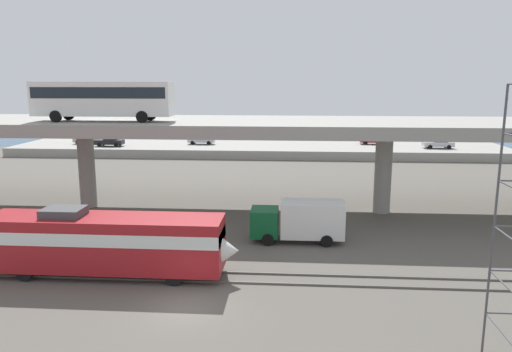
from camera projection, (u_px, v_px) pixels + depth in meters
ground_plane at (186, 307)px, 25.72m from camera, size 260.00×260.00×0.00m
rail_strip_near at (198, 281)px, 28.90m from camera, size 110.00×0.12×0.12m
rail_strip_far at (202, 272)px, 30.34m from camera, size 110.00×0.12×0.12m
train_locomotive at (116, 241)px, 29.57m from camera, size 15.35×3.04×4.18m
highway_overpass at (231, 128)px, 43.85m from camera, size 96.00×12.01×8.23m
transit_bus_on_overpass at (103, 97)px, 41.89m from camera, size 12.00×2.68×3.40m
service_truck_west at (300, 220)px, 35.92m from camera, size 6.80×2.46×3.04m
pier_parking_lot at (258, 149)px, 79.41m from camera, size 78.59×13.13×1.35m
parked_car_0 at (374, 139)px, 80.55m from camera, size 4.39×1.87×1.50m
parked_car_1 at (88, 139)px, 81.05m from camera, size 4.28×1.96×1.50m
parked_car_2 at (91, 137)px, 83.42m from camera, size 4.69×1.91×1.50m
parked_car_3 at (110, 141)px, 78.00m from camera, size 4.43×1.87×1.50m
parked_car_4 at (202, 139)px, 80.52m from camera, size 4.35×1.82×1.50m
parked_car_5 at (438, 143)px, 75.65m from camera, size 4.55×1.98×1.50m
harbor_water at (266, 137)px, 102.05m from camera, size 140.00×36.00×0.01m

